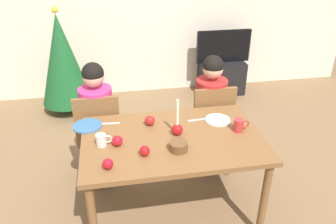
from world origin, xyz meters
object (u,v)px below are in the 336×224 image
(person_left_child, at_px, (98,123))
(mug_right, at_px, (239,125))
(candle_centerpiece, at_px, (177,127))
(apple_far_edge, at_px, (150,120))
(apple_by_left_plate, at_px, (108,164))
(plate_left, at_px, (87,126))
(bowl_walnuts, at_px, (178,146))
(christmas_tree, at_px, (62,60))
(dining_table, at_px, (172,146))
(plate_right, at_px, (218,120))
(apple_by_right_mug, at_px, (145,151))
(mug_left, at_px, (102,140))
(apple_near_candle, at_px, (117,141))
(chair_right, at_px, (211,120))
(tv_stand, at_px, (221,77))
(tv, at_px, (224,46))
(person_right_child, at_px, (210,114))
(chair_left, at_px, (99,130))

(person_left_child, xyz_separation_m, mug_right, (1.13, -0.63, 0.23))
(candle_centerpiece, relative_size, apple_far_edge, 3.61)
(candle_centerpiece, bearing_deg, apple_by_left_plate, -148.02)
(plate_left, xyz_separation_m, bowl_walnuts, (0.67, -0.46, 0.03))
(christmas_tree, bearing_deg, dining_table, -63.73)
(plate_right, xyz_separation_m, apple_far_edge, (-0.57, 0.03, 0.04))
(mug_right, distance_m, apple_by_right_mug, 0.81)
(christmas_tree, xyz_separation_m, plate_right, (1.46, -1.89, 0.04))
(mug_left, bearing_deg, apple_near_candle, -9.30)
(candle_centerpiece, bearing_deg, mug_right, -3.62)
(person_left_child, bearing_deg, chair_right, -1.71)
(tv_stand, bearing_deg, dining_table, -117.16)
(bowl_walnuts, bearing_deg, candle_centerpiece, 80.86)
(dining_table, height_order, tv, tv)
(person_right_child, bearing_deg, bowl_walnuts, -121.09)
(bowl_walnuts, bearing_deg, mug_right, 18.74)
(plate_left, relative_size, apple_by_right_mug, 3.17)
(apple_near_candle, height_order, apple_far_edge, apple_far_edge)
(candle_centerpiece, bearing_deg, apple_by_right_mug, -140.61)
(christmas_tree, height_order, mug_right, christmas_tree)
(dining_table, height_order, plate_right, plate_right)
(apple_near_candle, bearing_deg, person_left_child, 103.58)
(chair_left, height_order, plate_left, chair_left)
(chair_right, relative_size, plate_right, 4.22)
(chair_right, xyz_separation_m, apple_by_right_mug, (-0.74, -0.80, 0.28))
(tv_stand, bearing_deg, person_left_child, -136.80)
(christmas_tree, distance_m, mug_left, 2.16)
(plate_left, height_order, apple_by_left_plate, apple_by_left_plate)
(apple_by_left_plate, bearing_deg, mug_right, 16.54)
(dining_table, xyz_separation_m, tv, (1.18, 2.30, 0.04))
(person_left_child, bearing_deg, chair_left, -90.00)
(chair_left, relative_size, apple_far_edge, 10.71)
(chair_left, relative_size, apple_near_candle, 10.98)
(chair_left, relative_size, mug_right, 6.89)
(christmas_tree, relative_size, plate_right, 6.48)
(tv_stand, bearing_deg, chair_left, -136.24)
(tv, relative_size, mug_right, 6.05)
(bowl_walnuts, xyz_separation_m, apple_far_edge, (-0.16, 0.40, 0.01))
(dining_table, height_order, christmas_tree, christmas_tree)
(chair_left, xyz_separation_m, chair_right, (1.09, 0.00, 0.00))
(apple_by_left_plate, bearing_deg, dining_table, 31.06)
(chair_right, relative_size, apple_by_left_plate, 11.91)
(chair_left, xyz_separation_m, candle_centerpiece, (0.63, -0.57, 0.30))
(tv_stand, bearing_deg, tv, 90.00)
(chair_right, bearing_deg, apple_far_edge, -149.40)
(apple_by_right_mug, bearing_deg, plate_right, 30.34)
(apple_near_candle, xyz_separation_m, apple_by_left_plate, (-0.08, -0.27, -0.00))
(apple_by_right_mug, relative_size, apple_far_edge, 0.90)
(tv, bearing_deg, mug_right, -105.55)
(person_right_child, bearing_deg, mug_left, -147.81)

